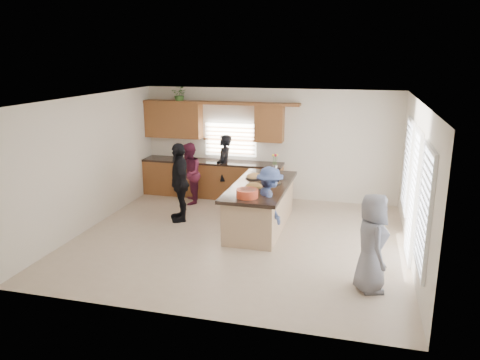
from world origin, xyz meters
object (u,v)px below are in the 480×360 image
(woman_left_mid, at_px, (189,174))
(woman_right_front, at_px, (372,243))
(woman_left_back, at_px, (224,167))
(woman_left_front, at_px, (180,182))
(woman_right_back, at_px, (270,204))
(island, at_px, (260,207))
(salad_bowl, at_px, (247,193))

(woman_left_mid, xyz_separation_m, woman_right_front, (4.32, -3.49, 0.03))
(woman_left_back, distance_m, woman_right_front, 5.47)
(woman_left_front, xyz_separation_m, woman_right_front, (4.08, -2.29, -0.09))
(woman_right_back, bearing_deg, island, -3.27)
(island, relative_size, woman_right_back, 1.82)
(salad_bowl, distance_m, woman_left_back, 3.08)
(salad_bowl, relative_size, woman_right_back, 0.28)
(woman_left_mid, relative_size, woman_right_back, 1.02)
(salad_bowl, relative_size, woman_left_mid, 0.28)
(woman_left_front, bearing_deg, woman_left_back, 136.97)
(woman_left_back, bearing_deg, woman_right_front, 37.17)
(woman_left_back, bearing_deg, woman_left_mid, -52.79)
(woman_left_front, bearing_deg, salad_bowl, 33.42)
(woman_right_back, bearing_deg, salad_bowl, 102.01)
(woman_left_back, relative_size, woman_right_back, 1.11)
(woman_left_front, xyz_separation_m, woman_right_back, (2.15, -0.62, -0.13))
(woman_left_front, height_order, woman_right_back, woman_left_front)
(woman_left_mid, distance_m, woman_left_front, 1.23)
(island, height_order, woman_right_front, woman_right_front)
(salad_bowl, xyz_separation_m, woman_right_back, (0.37, 0.34, -0.29))
(woman_right_back, distance_m, woman_right_front, 2.55)
(salad_bowl, relative_size, woman_left_front, 0.24)
(woman_left_back, height_order, woman_left_mid, woman_left_back)
(woman_left_back, height_order, woman_right_back, woman_left_back)
(island, height_order, woman_left_front, woman_left_front)
(island, relative_size, woman_left_front, 1.54)
(woman_left_back, distance_m, woman_left_mid, 0.96)
(island, xyz_separation_m, woman_left_front, (-1.83, -0.01, 0.43))
(woman_right_front, bearing_deg, salad_bowl, 45.63)
(woman_left_front, distance_m, woman_right_back, 2.24)
(woman_left_back, bearing_deg, salad_bowl, 20.84)
(salad_bowl, bearing_deg, woman_left_front, 151.62)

